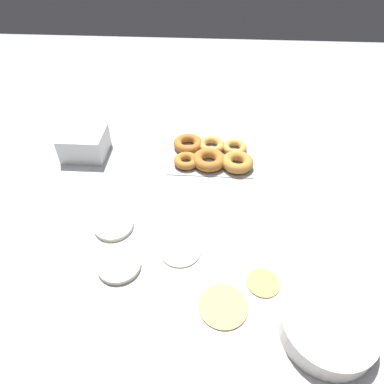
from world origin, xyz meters
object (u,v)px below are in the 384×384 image
at_px(batter_bowl, 327,328).
at_px(container_stack, 85,144).
at_px(pancake_2, 263,283).
at_px(pancake_3, 223,306).
at_px(donut_tray, 211,154).
at_px(pancake_0, 180,250).
at_px(pancake_1, 114,226).
at_px(pancake_4, 119,265).

bearing_deg(batter_bowl, container_stack, -40.81).
xyz_separation_m(batter_bowl, container_stack, (0.70, -0.60, 0.02)).
distance_m(pancake_2, pancake_3, 0.12).
bearing_deg(donut_tray, container_stack, 0.16).
relative_size(pancake_0, donut_tray, 0.38).
relative_size(pancake_0, pancake_1, 1.00).
bearing_deg(pancake_0, batter_bowl, 148.83).
bearing_deg(container_stack, pancake_4, 115.36).
xyz_separation_m(pancake_3, batter_bowl, (-0.22, 0.05, 0.02)).
relative_size(pancake_2, pancake_4, 0.73).
bearing_deg(pancake_0, pancake_1, -20.04).
bearing_deg(batter_bowl, donut_tray, -66.85).
bearing_deg(pancake_1, pancake_4, 108.91).
distance_m(pancake_0, container_stack, 0.55).
relative_size(pancake_2, container_stack, 0.55).
relative_size(pancake_1, pancake_3, 0.96).
xyz_separation_m(pancake_4, donut_tray, (-0.22, -0.46, 0.01)).
height_order(pancake_4, donut_tray, donut_tray).
height_order(pancake_3, pancake_4, pancake_4).
height_order(pancake_0, batter_bowl, batter_bowl).
relative_size(batter_bowl, container_stack, 1.36).
xyz_separation_m(pancake_0, batter_bowl, (-0.33, 0.20, 0.02)).
bearing_deg(pancake_0, donut_tray, -100.16).
height_order(pancake_1, pancake_3, pancake_1).
bearing_deg(pancake_1, donut_tray, -128.46).
bearing_deg(pancake_1, pancake_0, 159.96).
height_order(pancake_3, batter_bowl, batter_bowl).
xyz_separation_m(pancake_1, batter_bowl, (-0.52, 0.27, 0.02)).
height_order(donut_tray, container_stack, container_stack).
distance_m(pancake_2, batter_bowl, 0.17).
xyz_separation_m(pancake_1, donut_tray, (-0.27, -0.33, 0.01)).
distance_m(pancake_1, batter_bowl, 0.59).
xyz_separation_m(pancake_2, pancake_3, (0.10, 0.07, 0.00)).
bearing_deg(pancake_3, pancake_4, -19.48).
height_order(pancake_4, container_stack, container_stack).
distance_m(batter_bowl, container_stack, 0.92).
bearing_deg(pancake_4, container_stack, -64.64).
height_order(pancake_0, pancake_4, pancake_4).
height_order(pancake_1, batter_bowl, batter_bowl).
xyz_separation_m(donut_tray, batter_bowl, (-0.26, 0.60, 0.01)).
height_order(pancake_0, container_stack, container_stack).
distance_m(pancake_0, pancake_2, 0.23).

